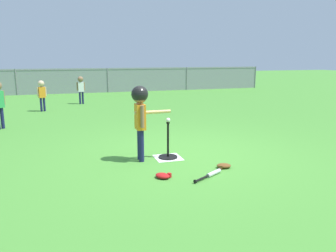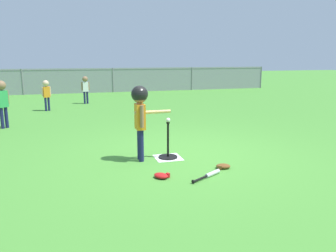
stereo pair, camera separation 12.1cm
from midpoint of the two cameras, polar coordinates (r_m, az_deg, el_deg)
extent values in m
plane|color=#478C33|center=(5.78, 2.59, -4.96)|extent=(60.00, 60.00, 0.00)
cube|color=white|center=(5.59, -0.62, -5.48)|extent=(0.44, 0.44, 0.01)
cylinder|color=black|center=(5.59, -0.62, -5.40)|extent=(0.32, 0.32, 0.03)
cylinder|color=black|center=(5.50, -0.63, -2.35)|extent=(0.04, 0.04, 0.59)
cylinder|color=black|center=(5.44, -0.64, 0.56)|extent=(0.06, 0.06, 0.02)
sphere|color=white|center=(5.43, -0.64, 1.05)|extent=(0.07, 0.07, 0.07)
cylinder|color=#191E4C|center=(5.46, -5.55, -3.14)|extent=(0.08, 0.08, 0.53)
cylinder|color=#191E4C|center=(5.34, -5.27, -3.45)|extent=(0.08, 0.08, 0.53)
cube|color=orange|center=(5.30, -5.51, 1.61)|extent=(0.14, 0.24, 0.41)
cylinder|color=#8C6647|center=(5.43, -5.86, 2.17)|extent=(0.06, 0.06, 0.35)
cylinder|color=#8C6647|center=(5.15, -5.16, 1.65)|extent=(0.06, 0.06, 0.35)
sphere|color=#8C6647|center=(5.25, -5.58, 5.20)|extent=(0.23, 0.23, 0.23)
sphere|color=black|center=(5.24, -5.59, 5.52)|extent=(0.27, 0.27, 0.27)
cylinder|color=#DBB266|center=(5.33, -3.32, 2.42)|extent=(0.60, 0.06, 0.06)
cylinder|color=#191E4C|center=(12.30, -14.84, 4.75)|extent=(0.07, 0.07, 0.44)
cylinder|color=#191E4C|center=(12.28, -15.29, 4.72)|extent=(0.07, 0.07, 0.44)
cube|color=white|center=(12.25, -15.17, 6.55)|extent=(0.21, 0.15, 0.34)
cylinder|color=#8C6647|center=(12.27, -14.61, 6.71)|extent=(0.05, 0.05, 0.29)
cylinder|color=#8C6647|center=(12.22, -15.74, 6.63)|extent=(0.05, 0.05, 0.29)
sphere|color=#8C6647|center=(12.23, -15.24, 7.86)|extent=(0.20, 0.20, 0.20)
cylinder|color=#191E4C|center=(11.02, -20.97, 3.52)|extent=(0.07, 0.07, 0.43)
cylinder|color=#191E4C|center=(10.99, -21.44, 3.47)|extent=(0.07, 0.07, 0.43)
cube|color=orange|center=(10.96, -21.35, 5.47)|extent=(0.22, 0.18, 0.33)
cylinder|color=beige|center=(10.99, -20.77, 5.65)|extent=(0.05, 0.05, 0.29)
cylinder|color=beige|center=(10.92, -21.96, 5.53)|extent=(0.05, 0.05, 0.29)
sphere|color=beige|center=(10.93, -21.46, 6.88)|extent=(0.19, 0.19, 0.19)
cylinder|color=#191E4C|center=(8.74, -27.16, 1.24)|extent=(0.08, 0.08, 0.51)
cylinder|color=#8C6647|center=(8.72, -27.00, 4.41)|extent=(0.06, 0.06, 0.34)
cylinder|color=silver|center=(4.83, 7.23, -8.10)|extent=(0.28, 0.20, 0.06)
cylinder|color=black|center=(4.61, 5.09, -9.07)|extent=(0.27, 0.17, 0.03)
cylinder|color=black|center=(4.50, 3.93, -9.58)|extent=(0.04, 0.05, 0.05)
ellipsoid|color=brown|center=(5.15, 8.99, -6.83)|extent=(0.25, 0.21, 0.07)
cube|color=brown|center=(5.07, 8.41, -7.11)|extent=(0.06, 0.05, 0.06)
ellipsoid|color=#B21919|center=(4.68, -1.69, -8.62)|extent=(0.26, 0.27, 0.07)
cube|color=#B21919|center=(4.70, -0.51, -8.53)|extent=(0.06, 0.06, 0.06)
cylinder|color=slate|center=(16.06, -25.04, 6.91)|extent=(0.06, 0.06, 1.15)
cylinder|color=slate|center=(16.03, -10.62, 7.81)|extent=(0.06, 0.06, 1.15)
cylinder|color=slate|center=(16.97, 3.04, 8.22)|extent=(0.06, 0.06, 1.15)
cylinder|color=slate|center=(18.74, 14.70, 8.20)|extent=(0.06, 0.06, 1.15)
cube|color=gray|center=(16.00, -10.70, 9.66)|extent=(16.00, 0.03, 0.03)
cube|color=gray|center=(16.03, -10.62, 7.81)|extent=(16.00, 0.01, 1.15)
camera|label=1|loc=(0.06, -90.64, -0.13)|focal=35.13mm
camera|label=2|loc=(0.06, 89.36, 0.13)|focal=35.13mm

